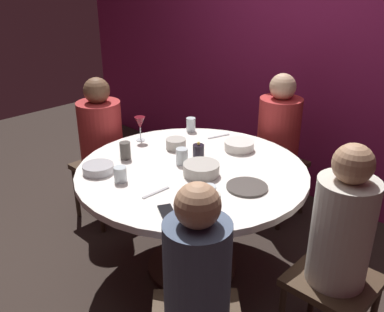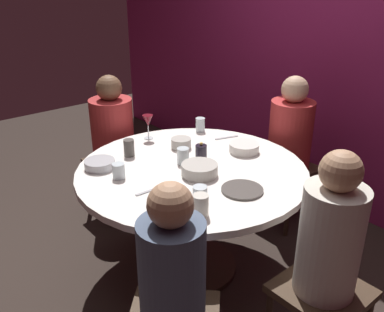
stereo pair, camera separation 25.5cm
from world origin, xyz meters
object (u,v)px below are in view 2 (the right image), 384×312
object	(u,v)px
cup_by_left_diner	(200,125)
wine_glass	(148,122)
dining_table	(192,189)
bowl_small_white	(181,143)
seated_diner_front_right	(172,277)
cup_beside_wine	(200,195)
bowl_salad_center	(200,170)
seated_diner_right	(329,244)
cell_phone	(156,210)
candle_holder	(201,151)
cup_by_right_diner	(183,156)
cup_center_front	(119,171)
cup_far_edge	(129,148)
seated_diner_left	(112,131)
dinner_plate	(242,190)
bowl_serving_large	(100,164)
cup_near_candle	(201,205)
bowl_sauce_side	(244,148)
seated_diner_back	(290,135)

from	to	relation	value
cup_by_left_diner	wine_glass	bearing A→B (deg)	-108.37
dining_table	bowl_small_white	size ratio (longest dim) A/B	10.45
seated_diner_front_right	bowl_small_white	size ratio (longest dim) A/B	8.43
cup_beside_wine	bowl_salad_center	bearing A→B (deg)	139.42
dining_table	cup_by_left_diner	distance (m)	0.67
seated_diner_right	cell_phone	distance (m)	0.84
candle_holder	wine_glass	world-z (taller)	wine_glass
cup_by_right_diner	cup_center_front	distance (m)	0.42
candle_holder	bowl_small_white	world-z (taller)	candle_holder
cup_far_edge	cup_by_left_diner	bearing A→B (deg)	93.95
candle_holder	cup_beside_wine	distance (m)	0.58
cell_phone	cup_beside_wine	xyz separation A→B (m)	(0.08, 0.22, 0.04)
cup_by_right_diner	cup_far_edge	distance (m)	0.37
wine_glass	cup_by_left_diner	bearing A→B (deg)	71.63
candle_holder	cup_by_left_diner	bearing A→B (deg)	139.63
seated_diner_left	cell_phone	bearing A→B (deg)	-20.54
dinner_plate	bowl_serving_large	distance (m)	0.89
cup_by_right_diner	dining_table	bearing A→B (deg)	0.68
wine_glass	cup_near_candle	bearing A→B (deg)	-21.09
seated_diner_right	bowl_sauce_side	xyz separation A→B (m)	(-0.94, 0.43, 0.06)
seated_diner_back	cell_phone	xyz separation A→B (m)	(0.27, -1.43, 0.03)
seated_diner_left	cup_beside_wine	size ratio (longest dim) A/B	11.97
candle_holder	dinner_plate	distance (m)	0.50
bowl_serving_large	cup_near_candle	xyz separation A→B (m)	(0.81, 0.11, 0.03)
seated_diner_back	seated_diner_front_right	size ratio (longest dim) A/B	1.03
seated_diner_left	seated_diner_front_right	xyz separation A→B (m)	(1.63, -0.67, -0.01)
seated_diner_front_right	cup_by_left_diner	xyz separation A→B (m)	(-1.12, 1.13, 0.10)
cup_by_right_diner	seated_diner_right	bearing A→B (deg)	0.06
cell_phone	seated_diner_front_right	bearing A→B (deg)	91.92
bowl_small_white	cup_center_front	bearing A→B (deg)	-78.05
bowl_small_white	bowl_sauce_side	distance (m)	0.43
bowl_serving_large	cup_by_left_diner	size ratio (longest dim) A/B	1.79
dining_table	cup_far_edge	distance (m)	0.49
seated_diner_back	bowl_sauce_side	size ratio (longest dim) A/B	5.92
cell_phone	dinner_plate	bearing A→B (deg)	-166.13
cup_near_candle	cup_beside_wine	size ratio (longest dim) A/B	1.18
bowl_sauce_side	cell_phone	bearing A→B (deg)	-75.13
dinner_plate	bowl_salad_center	world-z (taller)	bowl_salad_center
dinner_plate	cup_beside_wine	world-z (taller)	cup_beside_wine
wine_glass	cup_beside_wine	distance (m)	0.99
bowl_sauce_side	cup_far_edge	size ratio (longest dim) A/B	1.78
wine_glass	bowl_sauce_side	size ratio (longest dim) A/B	0.88
bowl_salad_center	cup_by_right_diner	world-z (taller)	cup_by_right_diner
seated_diner_left	cup_beside_wine	world-z (taller)	seated_diner_left
wine_glass	bowl_salad_center	xyz separation A→B (m)	(0.68, -0.11, -0.09)
candle_holder	cup_center_front	distance (m)	0.56
seated_diner_back	bowl_salad_center	distance (m)	1.00
dinner_plate	cup_beside_wine	xyz separation A→B (m)	(-0.05, -0.27, 0.04)
wine_glass	cup_by_right_diner	size ratio (longest dim) A/B	1.72
seated_diner_back	seated_diner_right	size ratio (longest dim) A/B	0.99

